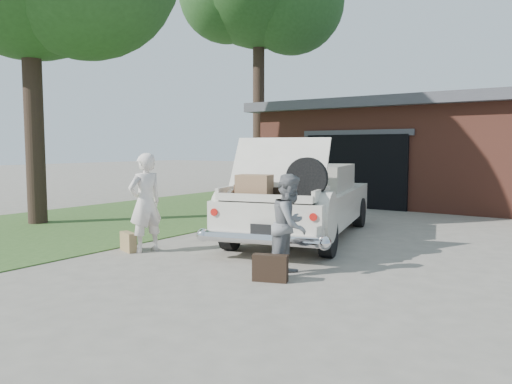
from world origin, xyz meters
The scene contains 8 objects.
ground centered at (0.00, 0.00, 0.00)m, with size 90.00×90.00×0.00m, color gray.
grass_strip centered at (-5.50, 3.00, 0.01)m, with size 6.00×16.00×0.02m, color #2D4C1E.
house centered at (0.98, 11.47, 1.67)m, with size 12.80×7.80×3.30m.
sedan centered at (-0.34, 2.73, 0.76)m, with size 3.23×5.49×2.00m.
woman_left centered at (-1.89, -0.07, 0.87)m, with size 0.63×0.41×1.73m, color silver.
woman_right centered at (1.01, 0.01, 0.73)m, with size 0.71×0.55×1.45m, color slate.
suitcase_left centered at (-2.16, -0.24, 0.17)m, with size 0.44×0.14×0.34m, color #9D7F50.
suitcase_right centered at (0.98, -0.46, 0.19)m, with size 0.48×0.15×0.37m, color black.
Camera 1 is at (4.65, -6.04, 1.83)m, focal length 35.00 mm.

